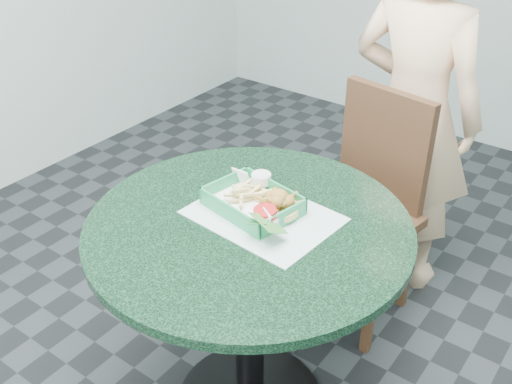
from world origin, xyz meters
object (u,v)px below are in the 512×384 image
Objects in this scene: crab_sandwich at (280,205)px; diner_person at (413,111)px; sauce_ramekin at (255,183)px; food_basket at (253,210)px; cafe_table at (249,274)px; dining_chair at (369,194)px.

diner_person is at bearing 88.75° from crab_sandwich.
food_basket is at bearing -57.91° from sauce_ramekin.
crab_sandwich is (0.05, 0.09, 0.22)m from cafe_table.
dining_chair is 15.18× the size of sauce_ramekin.
diner_person reaches higher than crab_sandwich.
food_basket is at bearing 117.63° from cafe_table.
sauce_ramekin reaches higher than food_basket.
dining_chair is (0.05, 0.71, -0.05)m from cafe_table.
diner_person reaches higher than cafe_table.
cafe_table is at bearing -84.39° from dining_chair.
sauce_ramekin is at bearing 120.25° from cafe_table.
sauce_ramekin is (-0.14, -0.56, 0.27)m from dining_chair.
cafe_table is 1.02m from diner_person.
food_basket is at bearing 86.34° from diner_person.
sauce_ramekin is at bearing -94.23° from dining_chair.
crab_sandwich reaches higher than food_basket.
crab_sandwich is 0.14m from sauce_ramekin.
crab_sandwich is 2.00× the size of sauce_ramekin.
food_basket is (-0.08, -0.64, 0.24)m from dining_chair.
cafe_table is 7.78× the size of crab_sandwich.
dining_chair is at bearing 76.09° from sauce_ramekin.
cafe_table is at bearing 88.61° from diner_person.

